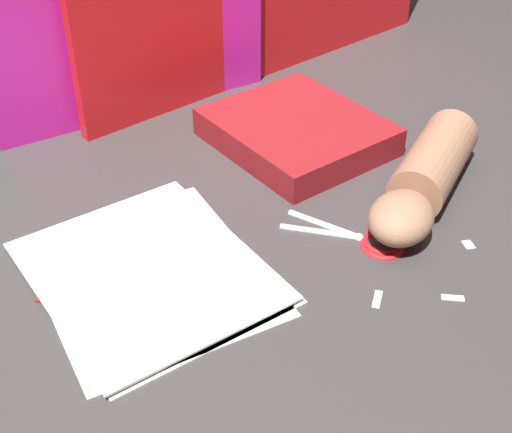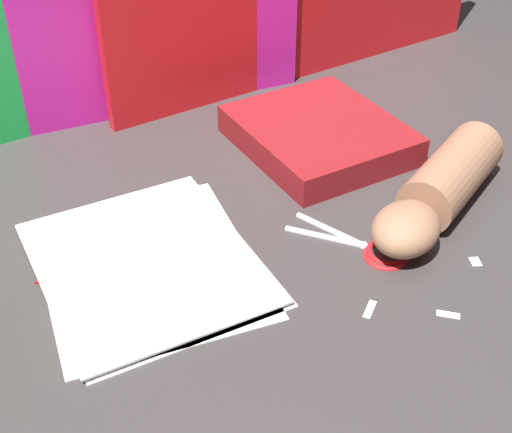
{
  "view_description": "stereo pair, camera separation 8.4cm",
  "coord_description": "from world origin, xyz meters",
  "views": [
    {
      "loc": [
        -0.38,
        -0.59,
        0.56
      ],
      "look_at": [
        -0.0,
        -0.03,
        0.06
      ],
      "focal_mm": 50.0,
      "sensor_mm": 36.0,
      "label": 1
    },
    {
      "loc": [
        -0.31,
        -0.63,
        0.56
      ],
      "look_at": [
        -0.0,
        -0.03,
        0.06
      ],
      "focal_mm": 50.0,
      "sensor_mm": 36.0,
      "label": 2
    }
  ],
  "objects": [
    {
      "name": "paper_scrap_mid",
      "position": [
        0.23,
        -0.16,
        0.0
      ],
      "size": [
        0.02,
        0.02,
        0.0
      ],
      "color": "white",
      "rests_on": "ground_plane"
    },
    {
      "name": "ground_plane",
      "position": [
        0.0,
        0.0,
        0.0
      ],
      "size": [
        6.0,
        6.0,
        0.0
      ],
      "primitive_type": "plane",
      "color": "#3D3838"
    },
    {
      "name": "paper_scrap_far",
      "position": [
        0.14,
        -0.22,
        0.0
      ],
      "size": [
        0.03,
        0.02,
        0.0
      ],
      "color": "white",
      "rests_on": "ground_plane"
    },
    {
      "name": "pen",
      "position": [
        -0.2,
        0.09,
        0.0
      ],
      "size": [
        0.11,
        0.12,
        0.01
      ],
      "color": "red",
      "rests_on": "ground_plane"
    },
    {
      "name": "hand_forearm",
      "position": [
        0.25,
        -0.06,
        0.04
      ],
      "size": [
        0.29,
        0.2,
        0.08
      ],
      "color": "#A87556",
      "rests_on": "ground_plane"
    },
    {
      "name": "paper_stack",
      "position": [
        -0.13,
        0.01,
        0.0
      ],
      "size": [
        0.27,
        0.31,
        0.01
      ],
      "color": "white",
      "rests_on": "ground_plane"
    },
    {
      "name": "book_closed",
      "position": [
        0.2,
        0.15,
        0.02
      ],
      "size": [
        0.23,
        0.26,
        0.04
      ],
      "color": "maroon",
      "rests_on": "ground_plane"
    },
    {
      "name": "scissors",
      "position": [
        0.13,
        -0.08,
        0.0
      ],
      "size": [
        0.13,
        0.16,
        0.01
      ],
      "color": "silver",
      "rests_on": "ground_plane"
    },
    {
      "name": "paper_scrap_near",
      "position": [
        0.07,
        -0.17,
        0.0
      ],
      "size": [
        0.03,
        0.03,
        0.0
      ],
      "color": "white",
      "rests_on": "ground_plane"
    }
  ]
}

